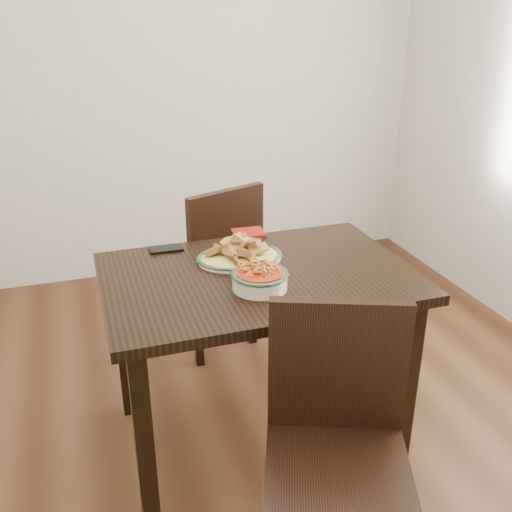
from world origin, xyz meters
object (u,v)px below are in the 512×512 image
object	(u,v)px
fish_plate	(240,250)
chair_far	(215,260)
noodle_bowl	(260,277)
dining_table	(258,297)
smartphone	(166,249)
chair_near	(337,434)

from	to	relation	value
fish_plate	chair_far	bearing A→B (deg)	86.23
fish_plate	noodle_bowl	distance (m)	0.26
dining_table	smartphone	bearing A→B (deg)	131.53
smartphone	noodle_bowl	bearing A→B (deg)	-59.70
fish_plate	smartphone	distance (m)	0.32
fish_plate	noodle_bowl	world-z (taller)	fish_plate
dining_table	chair_near	xyz separation A→B (m)	(0.04, -0.64, -0.15)
chair_near	noodle_bowl	world-z (taller)	chair_near
dining_table	chair_far	size ratio (longest dim) A/B	1.29
dining_table	chair_far	xyz separation A→B (m)	(0.01, 0.71, -0.15)
fish_plate	smartphone	xyz separation A→B (m)	(-0.26, 0.19, -0.04)
chair_far	noodle_bowl	distance (m)	0.89
chair_near	fish_plate	size ratio (longest dim) A/B	2.66
chair_near	chair_far	bearing A→B (deg)	112.82
chair_far	smartphone	xyz separation A→B (m)	(-0.30, -0.39, 0.26)
chair_far	fish_plate	xyz separation A→B (m)	(-0.04, -0.58, 0.30)
chair_near	noodle_bowl	distance (m)	0.60
noodle_bowl	fish_plate	bearing A→B (deg)	89.11
dining_table	chair_far	bearing A→B (deg)	89.30
chair_near	fish_plate	distance (m)	0.83
chair_near	smartphone	size ratio (longest dim) A/B	6.54
chair_far	noodle_bowl	xyz separation A→B (m)	(-0.04, -0.84, 0.29)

